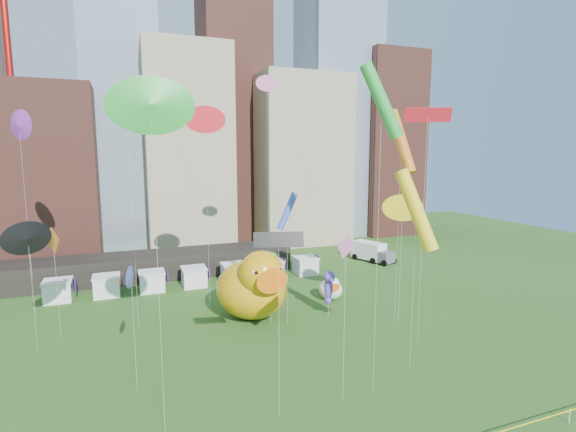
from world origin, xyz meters
name	(u,v)px	position (x,y,z in m)	size (l,w,h in m)	color
skyline	(174,123)	(2.25, 61.06, 21.44)	(101.00, 23.00, 68.00)	brown
pavilion	(149,266)	(-4.00, 42.00, 1.60)	(38.00, 6.00, 3.20)	black
vendor_tents	(194,277)	(1.02, 36.00, 1.11)	(33.24, 2.80, 2.40)	white
big_duck	(253,286)	(4.86, 23.27, 3.34)	(7.76, 9.83, 7.27)	orange
small_duck	(331,288)	(14.56, 25.45, 1.29)	(3.38, 3.96, 2.82)	white
seahorse_green	(271,271)	(6.01, 21.28, 5.21)	(1.62, 1.98, 7.09)	silver
seahorse_purple	(329,285)	(12.02, 20.93, 3.32)	(1.30, 1.56, 4.76)	silver
box_truck	(371,252)	(28.28, 39.01, 1.46)	(4.58, 7.10, 2.84)	white
kite_0	(205,120)	(1.20, 26.98, 19.59)	(2.71, 0.61, 20.95)	silver
kite_1	(346,247)	(6.24, 7.17, 10.46)	(2.22, 2.44, 10.95)	silver
kite_2	(279,241)	(1.70, 7.12, 11.23)	(3.01, 1.18, 11.74)	silver
kite_3	(150,105)	(-5.19, 7.86, 18.85)	(3.13, 0.68, 20.42)	silver
kite_4	(403,208)	(17.63, 17.05, 11.29)	(2.29, 1.64, 12.56)	silver
kite_5	(131,277)	(-6.55, 12.97, 8.26)	(0.53, 1.45, 9.01)	silver
kite_6	(53,242)	(-12.56, 24.90, 8.80)	(0.69, 2.27, 10.09)	silver
kite_7	(127,108)	(-6.00, 25.05, 20.32)	(0.84, 1.85, 22.21)	silver
kite_8	(428,116)	(16.34, 12.44, 19.29)	(3.55, 2.06, 19.95)	silver
kite_9	(268,85)	(8.03, 27.88, 23.45)	(1.73, 0.40, 24.42)	silver
kite_10	(28,238)	(-13.94, 22.16, 9.68)	(2.35, 1.86, 11.03)	silver
kite_11	(382,102)	(8.75, 7.43, 19.57)	(2.86, 2.26, 22.02)	silver
kite_12	(416,210)	(13.00, 9.04, 12.25)	(2.57, 3.61, 15.27)	silver
kite_13	(287,212)	(7.35, 20.36, 11.01)	(2.15, 0.70, 12.83)	silver
kite_14	(401,142)	(18.06, 18.22, 17.41)	(1.65, 3.77, 20.52)	silver
kite_15	(19,125)	(-15.68, 32.13, 19.02)	(1.94, 2.66, 20.51)	silver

